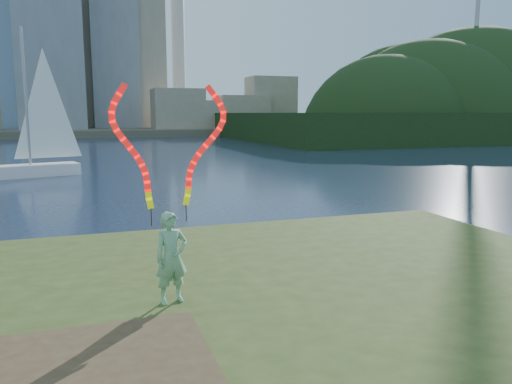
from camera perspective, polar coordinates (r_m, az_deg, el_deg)
name	(u,v)px	position (r m, az deg, el deg)	size (l,w,h in m)	color
ground	(204,315)	(10.25, -5.99, -13.83)	(320.00, 320.00, 0.00)	#17233B
grassy_knoll	(237,351)	(8.09, -2.22, -17.68)	(20.00, 18.00, 0.80)	#374619
dirt_patch	(85,375)	(6.80, -18.98, -19.18)	(3.20, 3.00, 0.02)	#47331E
far_shore	(96,130)	(104.30, -17.79, 6.73)	(320.00, 40.00, 1.20)	#4F4A3A
wooded_hill	(467,136)	(92.72, 23.00, 5.95)	(78.00, 50.00, 63.00)	black
woman_with_ribbons	(170,219)	(8.40, -9.80, -3.11)	(1.97, 0.60, 3.95)	#116C28
sailboat	(35,151)	(34.58, -23.95, 4.28)	(6.10, 3.29, 9.21)	white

